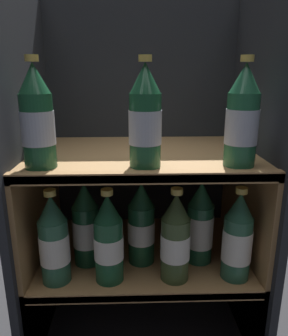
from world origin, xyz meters
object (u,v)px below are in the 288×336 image
object	(u,v)px
bottle_upper_front_0	(37,120)
bottle_upper_front_2	(242,119)
bottle_lower_back_0	(86,226)
bottle_lower_back_1	(141,225)
bottle_lower_front_0	(54,242)
bottle_lower_front_3	(237,239)
bottle_lower_front_2	(175,240)
bottle_lower_front_1	(109,241)
bottle_lower_back_2	(200,225)
bottle_upper_front_1	(145,120)

from	to	relation	value
bottle_upper_front_0	bottle_upper_front_2	xyz separation A→B (m)	(0.45, 0.00, -0.00)
bottle_lower_back_0	bottle_lower_back_1	xyz separation A→B (m)	(0.15, 0.00, 0.00)
bottle_lower_back_0	bottle_lower_back_1	world-z (taller)	same
bottle_upper_front_0	bottle_lower_front_0	world-z (taller)	bottle_upper_front_0
bottle_lower_front_0	bottle_upper_front_0	bearing A→B (deg)	180.00
bottle_lower_back_0	bottle_lower_front_3	bearing A→B (deg)	-11.89
bottle_lower_front_0	bottle_lower_front_2	xyz separation A→B (m)	(0.30, 0.00, 0.00)
bottle_lower_front_0	bottle_lower_front_1	bearing A→B (deg)	0.00
bottle_lower_front_0	bottle_upper_front_2	bearing A→B (deg)	0.00
bottle_upper_front_2	bottle_lower_back_2	distance (m)	0.32
bottle_lower_front_2	bottle_lower_back_1	world-z (taller)	same
bottle_lower_front_0	bottle_lower_front_1	world-z (taller)	same
bottle_lower_back_1	bottle_upper_front_1	bearing A→B (deg)	-85.27
bottle_lower_front_1	bottle_lower_back_2	world-z (taller)	same
bottle_lower_back_0	bottle_lower_back_2	size ratio (longest dim) A/B	1.00
bottle_upper_front_1	bottle_lower_back_2	bearing A→B (deg)	27.97
bottle_lower_front_2	bottle_lower_front_3	size ratio (longest dim) A/B	1.00
bottle_upper_front_1	bottle_upper_front_2	world-z (taller)	same
bottle_upper_front_0	bottle_lower_front_3	xyz separation A→B (m)	(0.47, 0.00, -0.30)
bottle_lower_front_3	bottle_lower_back_1	size ratio (longest dim) A/B	1.00
bottle_lower_front_2	bottle_lower_back_0	distance (m)	0.25
bottle_lower_front_2	bottle_upper_front_0	bearing A→B (deg)	180.00
bottle_upper_front_2	bottle_lower_front_2	bearing A→B (deg)	-180.00
bottle_lower_back_0	bottle_lower_front_0	bearing A→B (deg)	-129.26
bottle_lower_front_2	bottle_lower_back_1	distance (m)	0.12
bottle_lower_front_2	bottle_lower_front_3	bearing A→B (deg)	0.00
bottle_upper_front_1	bottle_upper_front_2	bearing A→B (deg)	0.00
bottle_lower_back_0	bottle_lower_back_2	bearing A→B (deg)	0.00
bottle_lower_front_0	bottle_lower_back_1	xyz separation A→B (m)	(0.22, 0.08, 0.00)
bottle_upper_front_1	bottle_lower_front_1	world-z (taller)	bottle_upper_front_1
bottle_upper_front_1	bottle_lower_front_2	world-z (taller)	bottle_upper_front_1
bottle_upper_front_2	bottle_lower_front_1	distance (m)	0.43
bottle_upper_front_0	bottle_upper_front_2	world-z (taller)	same
bottle_upper_front_0	bottle_upper_front_1	distance (m)	0.24
bottle_upper_front_0	bottle_lower_front_2	bearing A→B (deg)	0.00
bottle_upper_front_0	bottle_lower_back_1	size ratio (longest dim) A/B	1.00
bottle_lower_back_2	bottle_upper_front_2	bearing A→B (deg)	-51.89
bottle_upper_front_2	bottle_lower_front_2	world-z (taller)	bottle_upper_front_2
bottle_upper_front_0	bottle_lower_front_0	bearing A→B (deg)	0.00
bottle_upper_front_1	bottle_lower_back_0	distance (m)	0.35
bottle_lower_back_1	bottle_lower_front_0	bearing A→B (deg)	-159.31
bottle_lower_front_0	bottle_lower_back_2	world-z (taller)	same
bottle_lower_front_1	bottle_lower_front_3	distance (m)	0.32
bottle_upper_front_1	bottle_lower_front_0	world-z (taller)	bottle_upper_front_1
bottle_lower_back_0	bottle_lower_back_2	world-z (taller)	same
bottle_upper_front_0	bottle_lower_front_3	bearing A→B (deg)	0.00
bottle_upper_front_0	bottle_lower_front_1	xyz separation A→B (m)	(0.15, 0.00, -0.30)
bottle_upper_front_0	bottle_lower_front_3	world-z (taller)	bottle_upper_front_0
bottle_upper_front_0	bottle_lower_front_1	size ratio (longest dim) A/B	1.00
bottle_upper_front_2	bottle_lower_back_0	world-z (taller)	bottle_upper_front_2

